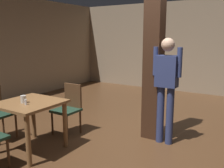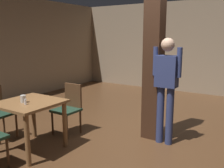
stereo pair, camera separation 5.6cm
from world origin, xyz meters
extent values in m
plane|color=#4C301C|center=(0.00, 0.00, 0.00)|extent=(10.80, 10.80, 0.00)
cube|color=gray|center=(0.00, 4.50, 1.40)|extent=(8.00, 0.10, 2.80)
cube|color=#382114|center=(0.24, 0.56, 1.40)|extent=(0.28, 0.28, 2.80)
cube|color=brown|center=(-1.13, -0.91, 0.76)|extent=(0.87, 0.87, 0.04)
cylinder|color=brown|center=(-0.77, -0.55, 0.37)|extent=(0.07, 0.07, 0.74)
cylinder|color=brown|center=(-1.49, -0.55, 0.37)|extent=(0.07, 0.07, 0.74)
cylinder|color=brown|center=(-0.77, -1.28, 0.37)|extent=(0.07, 0.07, 0.74)
cylinder|color=#4C301C|center=(-0.95, -1.46, 0.23)|extent=(0.04, 0.04, 0.43)
cube|color=#1E3828|center=(-1.09, -0.16, 0.45)|extent=(0.43, 0.43, 0.04)
cube|color=#4C301C|center=(-1.09, 0.03, 0.68)|extent=(0.38, 0.05, 0.45)
cylinder|color=#4C301C|center=(-0.92, -0.34, 0.23)|extent=(0.04, 0.04, 0.43)
cylinder|color=#4C301C|center=(-1.27, -0.33, 0.23)|extent=(0.04, 0.04, 0.43)
cylinder|color=#4C301C|center=(-0.91, 0.01, 0.23)|extent=(0.04, 0.04, 0.43)
cylinder|color=#4C301C|center=(-1.26, 0.02, 0.23)|extent=(0.04, 0.04, 0.43)
cube|color=#1E3828|center=(-1.91, -0.91, 0.45)|extent=(0.43, 0.43, 0.04)
cylinder|color=#4C301C|center=(-1.74, -0.73, 0.23)|extent=(0.04, 0.04, 0.43)
cylinder|color=#4C301C|center=(-2.09, -0.74, 0.23)|extent=(0.04, 0.04, 0.43)
cylinder|color=beige|center=(-1.15, -1.00, 0.83)|extent=(0.08, 0.08, 0.11)
cylinder|color=silver|center=(-1.04, -1.06, 0.82)|extent=(0.03, 0.03, 0.08)
cube|color=navy|center=(0.52, 0.43, 1.20)|extent=(0.34, 0.20, 0.50)
sphere|color=tan|center=(0.52, 0.43, 1.61)|extent=(0.21, 0.21, 0.21)
cylinder|color=navy|center=(0.60, 0.43, 0.47)|extent=(0.12, 0.12, 0.95)
cylinder|color=navy|center=(0.44, 0.43, 0.47)|extent=(0.12, 0.12, 0.95)
cylinder|color=navy|center=(0.72, 0.43, 1.35)|extent=(0.08, 0.08, 0.46)
cylinder|color=navy|center=(0.33, 0.43, 1.35)|extent=(0.08, 0.08, 0.46)
camera|label=1|loc=(1.82, -3.35, 1.75)|focal=40.00mm
camera|label=2|loc=(1.87, -3.32, 1.75)|focal=40.00mm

